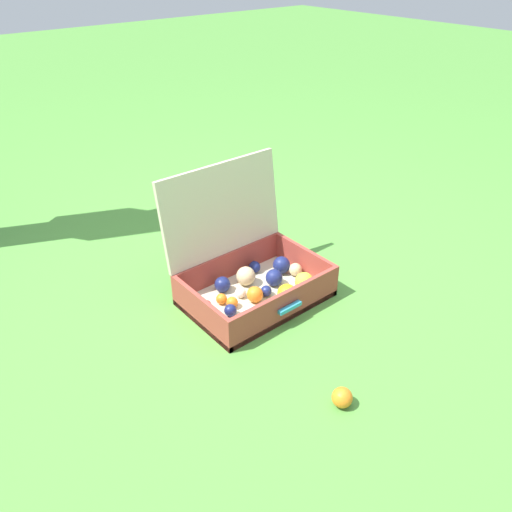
{
  "coord_description": "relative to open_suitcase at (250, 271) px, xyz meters",
  "views": [
    {
      "loc": [
        -1.07,
        -1.32,
        1.3
      ],
      "look_at": [
        0.04,
        0.03,
        0.22
      ],
      "focal_mm": 36.07,
      "sensor_mm": 36.0,
      "label": 1
    }
  ],
  "objects": [
    {
      "name": "open_suitcase",
      "position": [
        0.0,
        0.0,
        0.0
      ],
      "size": [
        0.57,
        0.48,
        0.53
      ],
      "color": "beige",
      "rests_on": "ground"
    },
    {
      "name": "ground_plane",
      "position": [
        -0.05,
        -0.08,
        -0.11
      ],
      "size": [
        16.0,
        16.0,
        0.0
      ],
      "primitive_type": "plane",
      "color": "#4C8C38"
    },
    {
      "name": "stray_ball_on_grass",
      "position": [
        -0.16,
        -0.67,
        -0.08
      ],
      "size": [
        0.07,
        0.07,
        0.07
      ],
      "primitive_type": "sphere",
      "color": "orange",
      "rests_on": "ground"
    }
  ]
}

